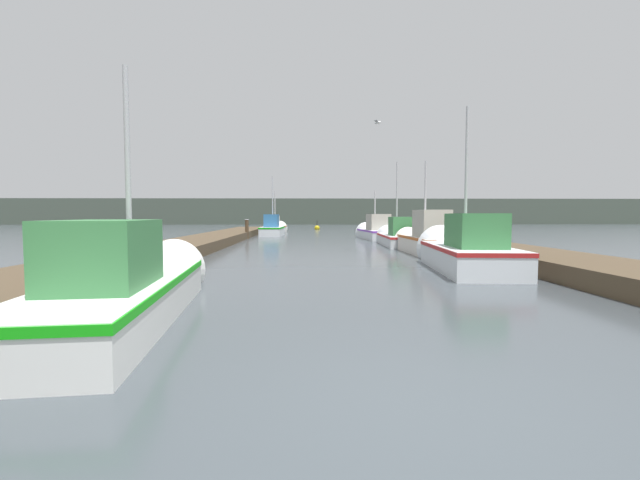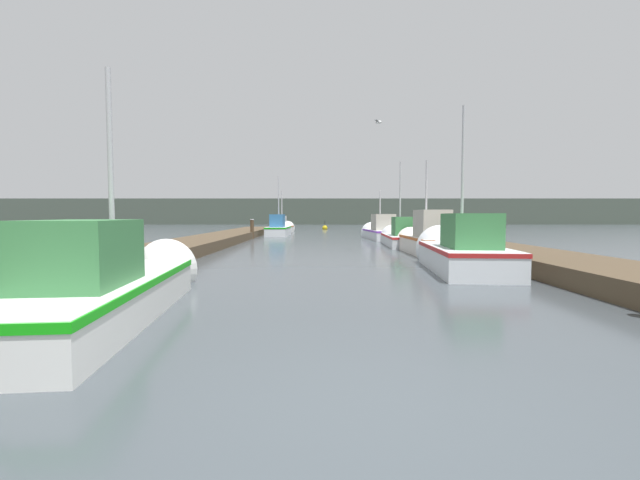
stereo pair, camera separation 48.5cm
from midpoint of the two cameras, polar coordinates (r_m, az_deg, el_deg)
name	(u,v)px [view 2 (the right image)]	position (r m, az deg, el deg)	size (l,w,h in m)	color
ground_plane	(371,417)	(3.54, 11.02, -22.16)	(200.00, 200.00, 0.00)	#3D4449
dock_left	(198,244)	(19.89, -15.26, -0.50)	(2.48, 40.00, 0.44)	#4C3D2B
dock_right	(460,244)	(20.25, 18.81, -0.49)	(2.48, 40.00, 0.44)	#4C3D2B
distant_shore_ridge	(323,212)	(74.80, 0.55, 3.77)	(120.00, 16.00, 4.07)	#424C42
fishing_boat_0	(118,283)	(7.30, -23.62, -5.31)	(2.02, 6.20, 4.08)	silver
fishing_boat_1	(459,251)	(12.87, 19.04, -1.38)	(2.18, 5.71, 4.98)	silver
fishing_boat_2	(426,239)	(17.34, 14.74, 0.09)	(1.42, 5.19, 3.93)	silver
fishing_boat_3	(400,237)	(21.97, 11.21, 0.43)	(1.66, 5.79, 4.57)	silver
fishing_boat_4	(380,231)	(27.36, 8.52, 1.19)	(1.88, 5.51, 3.45)	silver
fishing_boat_5	(280,229)	(31.79, -4.96, 1.50)	(1.59, 5.06, 4.71)	silver
fishing_boat_6	(283,228)	(36.41, -4.60, 1.64)	(1.85, 5.82, 3.95)	silver
mooring_piling_1	(253,229)	(27.39, -8.47, 1.47)	(0.26, 0.26, 1.25)	#473523
channel_buoy	(325,228)	(44.50, 1.04, 1.62)	(0.55, 0.55, 1.05)	gold
seagull_lead	(379,122)	(17.67, 8.67, 15.28)	(0.37, 0.54, 0.12)	white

